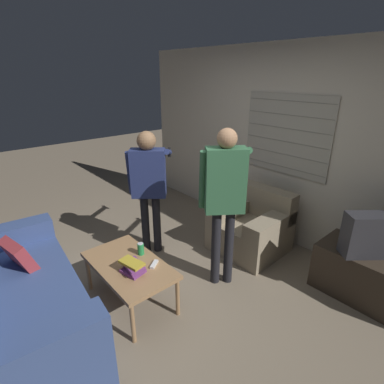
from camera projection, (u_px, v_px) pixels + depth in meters
name	position (u px, v px, depth m)	size (l,w,h in m)	color
ground_plane	(156.00, 291.00, 3.23)	(16.00, 16.00, 0.00)	#7F705B
wall_back	(277.00, 146.00, 3.99)	(5.20, 0.08, 2.55)	beige
couch_blue	(20.00, 302.00, 2.61)	(2.03, 1.04, 0.87)	#384C7F
armchair_beige	(252.00, 227.00, 3.92)	(0.87, 0.84, 0.79)	gray
coffee_table	(129.00, 267.00, 2.94)	(0.99, 0.57, 0.46)	#9E754C
tv_stand	(367.00, 276.00, 3.07)	(0.96, 0.53, 0.51)	#33281E
tv	(377.00, 235.00, 2.89)	(0.56, 0.62, 0.44)	#2D2D33
person_left_standing	(149.00, 179.00, 3.62)	(0.51, 0.77, 1.57)	black
person_right_standing	(225.00, 191.00, 3.00)	(0.58, 0.79, 1.72)	black
book_stack	(133.00, 267.00, 2.78)	(0.26, 0.20, 0.12)	#75387F
soda_can	(141.00, 249.00, 3.05)	(0.07, 0.07, 0.13)	#238E47
spare_remote	(154.00, 264.00, 2.89)	(0.11, 0.13, 0.02)	white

